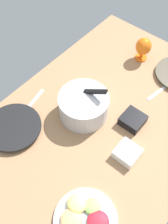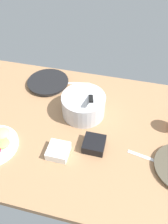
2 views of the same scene
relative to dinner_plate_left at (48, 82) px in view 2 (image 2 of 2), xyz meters
The scene contains 7 objects.
ground_plane 45.33cm from the dinner_plate_left, 46.36° to the right, with size 160.00×104.00×4.00cm, color #99704C.
dinner_plate_left is the anchor object (origin of this frame).
mixing_bowl 38.00cm from the dinner_plate_left, 34.41° to the right, with size 26.33×26.33×20.01cm.
square_bowl_white 59.41cm from the dinner_plate_left, 64.56° to the right, with size 11.14×11.14×4.91cm.
square_bowl_black 62.20cm from the dinner_plate_left, 46.29° to the right, with size 11.57×11.57×5.27cm.
fork_by_left_plate 20.51cm from the dinner_plate_left, 16.00° to the left, with size 18.00×1.80×0.60cm, color silver.
fork_by_right_plate 83.36cm from the dinner_plate_left, 32.58° to the right, with size 18.00×1.80×0.60cm, color silver.
Camera 2 is at (23.21, -81.78, 102.16)cm, focal length 35.77 mm.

